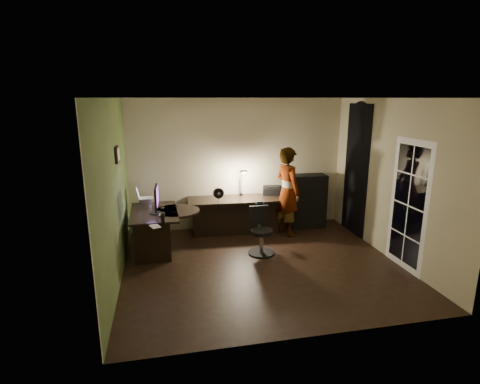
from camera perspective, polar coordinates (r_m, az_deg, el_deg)
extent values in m
cube|color=black|center=(6.37, 3.31, -11.02)|extent=(4.50, 4.00, 0.01)
cube|color=silver|center=(5.77, 3.70, 14.15)|extent=(4.50, 4.00, 0.01)
cube|color=tan|center=(7.84, -0.35, 4.20)|extent=(4.50, 0.01, 2.70)
cube|color=tan|center=(4.10, 10.86, -5.34)|extent=(4.50, 0.01, 2.70)
cube|color=tan|center=(5.77, -18.67, -0.15)|extent=(0.01, 4.00, 2.70)
cube|color=tan|center=(6.86, 22.00, 1.74)|extent=(0.01, 4.00, 2.70)
cube|color=#4B5F2C|center=(5.77, -18.52, -0.14)|extent=(0.00, 4.00, 2.70)
cube|color=black|center=(7.82, 17.27, 3.18)|extent=(0.01, 0.90, 2.60)
cube|color=white|center=(6.48, 24.26, -1.90)|extent=(0.02, 0.92, 2.10)
cube|color=black|center=(6.11, -18.24, 5.43)|extent=(0.04, 0.30, 0.25)
cube|color=black|center=(6.90, -12.81, -5.91)|extent=(0.83, 1.33, 0.76)
cube|color=black|center=(7.67, -0.67, -3.62)|extent=(1.96, 0.75, 0.72)
cube|color=black|center=(8.12, 10.21, -1.34)|extent=(0.76, 0.39, 1.13)
cube|color=silver|center=(7.33, -14.16, -1.29)|extent=(0.23, 0.19, 0.09)
cube|color=silver|center=(7.30, -14.23, -0.16)|extent=(0.33, 0.31, 0.21)
cube|color=black|center=(6.61, -12.75, -1.75)|extent=(0.13, 0.53, 0.35)
ellipsoid|color=silver|center=(6.50, -12.04, -3.43)|extent=(0.08, 0.10, 0.03)
cube|color=black|center=(6.95, -11.71, -2.37)|extent=(0.07, 0.12, 0.01)
cube|color=black|center=(6.65, -10.09, -3.03)|extent=(0.09, 0.10, 0.01)
cylinder|color=black|center=(6.05, -11.67, -3.96)|extent=(0.08, 0.08, 0.19)
cube|color=silver|center=(5.98, -12.81, -5.14)|extent=(0.19, 0.23, 0.01)
cube|color=black|center=(7.21, -3.30, -0.59)|extent=(0.22, 0.15, 0.32)
cube|color=#205577|center=(7.12, 3.05, -1.74)|extent=(0.20, 0.12, 0.09)
cube|color=black|center=(7.93, 5.02, 0.24)|extent=(0.48, 0.41, 0.18)
cube|color=black|center=(7.74, 0.17, 1.59)|extent=(0.21, 0.31, 0.62)
cube|color=black|center=(6.63, 3.31, -6.02)|extent=(0.49, 0.49, 0.84)
imported|color=#D8A88C|center=(7.51, 7.27, 0.06)|extent=(0.60, 0.74, 1.78)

